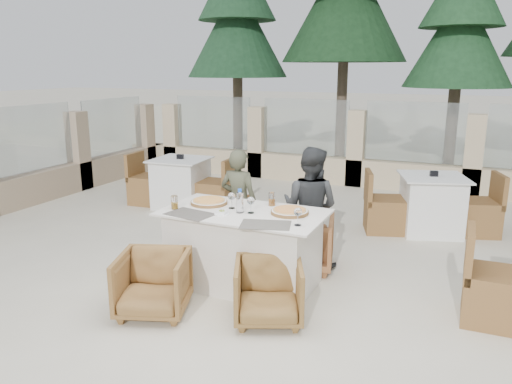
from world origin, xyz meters
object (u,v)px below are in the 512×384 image
at_px(beer_glass_left, 175,202).
at_px(pizza_left, 209,202).
at_px(pizza_right, 290,211).
at_px(dining_table, 244,248).
at_px(wine_glass_near, 251,204).
at_px(wine_glass_corner, 298,216).
at_px(bg_table_a, 181,183).
at_px(water_bottle, 240,201).
at_px(olive_dish, 222,212).
at_px(armchair_near_left, 153,284).
at_px(wine_glass_centre, 232,200).
at_px(diner_left, 239,203).
at_px(diner_right, 310,207).
at_px(bg_table_b, 431,205).
at_px(armchair_far_right, 304,242).
at_px(armchair_near_right, 268,291).
at_px(armchair_far_left, 248,228).
at_px(beer_glass_right, 272,199).

bearing_deg(beer_glass_left, pizza_left, 54.76).
bearing_deg(pizza_left, pizza_right, 0.06).
relative_size(dining_table, wine_glass_near, 8.70).
distance_m(wine_glass_corner, bg_table_a, 3.75).
bearing_deg(water_bottle, olive_dish, -136.21).
relative_size(beer_glass_left, armchair_near_left, 0.22).
bearing_deg(wine_glass_centre, bg_table_a, 132.33).
relative_size(olive_dish, diner_left, 0.09).
bearing_deg(wine_glass_near, bg_table_a, 134.67).
height_order(water_bottle, diner_left, diner_left).
bearing_deg(armchair_near_left, wine_glass_near, 36.83).
relative_size(armchair_near_left, diner_right, 0.46).
bearing_deg(bg_table_b, diner_right, -141.05).
xyz_separation_m(wine_glass_corner, armchair_far_right, (-0.23, 0.88, -0.57)).
relative_size(armchair_far_right, bg_table_a, 0.40).
bearing_deg(wine_glass_corner, diner_left, 137.72).
relative_size(armchair_near_left, armchair_near_right, 1.04).
height_order(wine_glass_near, beer_glass_left, wine_glass_near).
height_order(dining_table, olive_dish, olive_dish).
bearing_deg(pizza_left, water_bottle, -20.07).
bearing_deg(armchair_far_left, beer_glass_left, 94.72).
xyz_separation_m(olive_dish, armchair_far_right, (0.56, 0.85, -0.50)).
bearing_deg(pizza_right, bg_table_a, 140.57).
bearing_deg(wine_glass_centre, diner_right, 50.08).
distance_m(wine_glass_centre, diner_right, 0.95).
distance_m(dining_table, wine_glass_near, 0.49).
distance_m(pizza_right, diner_left, 1.08).
height_order(armchair_near_right, diner_right, diner_right).
xyz_separation_m(diner_left, diner_right, (0.86, 0.02, 0.04)).
bearing_deg(beer_glass_right, armchair_far_left, 136.23).
bearing_deg(pizza_right, pizza_left, -179.94).
bearing_deg(bg_table_a, armchair_near_left, -66.12).
height_order(wine_glass_corner, diner_left, diner_left).
distance_m(dining_table, diner_right, 0.93).
relative_size(wine_glass_centre, armchair_near_left, 0.30).
xyz_separation_m(water_bottle, armchair_far_left, (-0.30, 0.83, -0.57)).
bearing_deg(armchair_far_right, water_bottle, 46.33).
bearing_deg(bg_table_a, wine_glass_corner, -45.64).
xyz_separation_m(pizza_left, bg_table_a, (-1.71, 2.14, -0.41)).
height_order(armchair_far_right, diner_left, diner_left).
bearing_deg(olive_dish, pizza_left, 136.50).
distance_m(water_bottle, wine_glass_corner, 0.67).
xyz_separation_m(beer_glass_right, bg_table_b, (1.39, 2.18, -0.45)).
height_order(dining_table, wine_glass_corner, wine_glass_corner).
bearing_deg(water_bottle, armchair_near_right, -45.72).
height_order(diner_left, diner_right, diner_right).
bearing_deg(olive_dish, armchair_far_left, 99.86).
relative_size(pizza_right, wine_glass_near, 2.00).
height_order(wine_glass_near, armchair_far_left, wine_glass_near).
bearing_deg(water_bottle, wine_glass_corner, -13.65).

